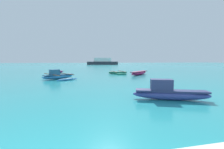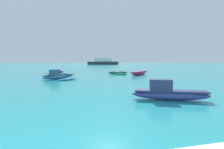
# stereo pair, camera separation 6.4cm
# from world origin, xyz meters

# --- Properties ---
(moored_boat_0) EXTENTS (3.77, 4.25, 0.96)m
(moored_boat_0) POSITION_xyz_m (-0.95, 14.17, 0.32)
(moored_boat_0) COLOR #3688CA
(moored_boat_0) RESTS_ON ground_plane
(moored_boat_1) EXTENTS (2.28, 3.52, 0.34)m
(moored_boat_1) POSITION_xyz_m (-2.18, 22.50, 0.19)
(moored_boat_1) COLOR #9C277F
(moored_boat_1) RESTS_ON ground_plane
(moored_boat_2) EXTENTS (2.75, 3.51, 0.36)m
(moored_boat_2) POSITION_xyz_m (6.31, 18.52, 0.17)
(moored_boat_2) COLOR #269775
(moored_boat_2) RESTS_ON ground_plane
(moored_boat_3) EXTENTS (3.36, 3.10, 0.46)m
(moored_boat_3) POSITION_xyz_m (8.60, 16.48, 0.25)
(moored_boat_3) COLOR #BB2660
(moored_boat_3) RESTS_ON ground_plane
(moored_boat_4) EXTENTS (3.48, 1.77, 0.96)m
(moored_boat_4) POSITION_xyz_m (5.28, 4.71, 0.34)
(moored_boat_4) COLOR #3C4594
(moored_boat_4) RESTS_ON ground_plane
(distant_ferry) EXTENTS (13.53, 2.98, 2.98)m
(distant_ferry) POSITION_xyz_m (10.95, 64.62, 1.21)
(distant_ferry) COLOR #2D333D
(distant_ferry) RESTS_ON ground_plane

